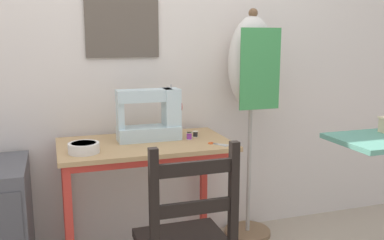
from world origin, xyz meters
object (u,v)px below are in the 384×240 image
object	(u,v)px
fabric_bowl	(84,148)
scissors	(215,144)
thread_spool_mid_table	(195,134)
sewing_machine	(152,116)
thread_spool_near_machine	(189,136)
dress_form	(252,76)

from	to	relation	value
fabric_bowl	scissors	xyz separation A→B (m)	(0.72, -0.04, -0.03)
scissors	thread_spool_mid_table	distance (m)	0.22
sewing_machine	thread_spool_mid_table	distance (m)	0.29
thread_spool_near_machine	thread_spool_mid_table	world-z (taller)	thread_spool_near_machine
sewing_machine	thread_spool_mid_table	xyz separation A→B (m)	(0.26, -0.02, -0.12)
scissors	sewing_machine	bearing A→B (deg)	143.89
scissors	thread_spool_near_machine	xyz separation A→B (m)	(-0.10, 0.16, 0.02)
scissors	dress_form	xyz separation A→B (m)	(0.38, 0.34, 0.35)
fabric_bowl	thread_spool_near_machine	xyz separation A→B (m)	(0.62, 0.11, -0.01)
thread_spool_mid_table	thread_spool_near_machine	bearing A→B (deg)	-137.72
scissors	thread_spool_mid_table	xyz separation A→B (m)	(-0.05, 0.21, 0.02)
sewing_machine	thread_spool_near_machine	xyz separation A→B (m)	(0.21, -0.07, -0.12)
dress_form	thread_spool_near_machine	bearing A→B (deg)	-159.67
thread_spool_mid_table	dress_form	world-z (taller)	dress_form
dress_form	scissors	bearing A→B (deg)	-138.58
thread_spool_mid_table	dress_form	size ratio (longest dim) A/B	0.02
scissors	thread_spool_near_machine	bearing A→B (deg)	123.14
sewing_machine	thread_spool_near_machine	bearing A→B (deg)	-18.04
dress_form	fabric_bowl	bearing A→B (deg)	-165.04
fabric_bowl	dress_form	distance (m)	1.19
sewing_machine	scissors	size ratio (longest dim) A/B	3.29
sewing_machine	dress_form	bearing A→B (deg)	9.33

